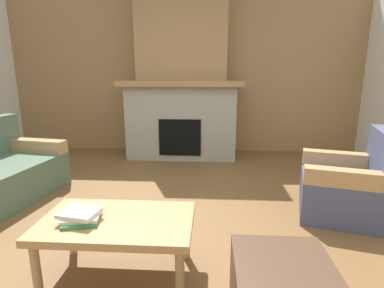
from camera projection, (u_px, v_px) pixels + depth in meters
The scene contains 6 objects.
ground at pixel (153, 238), 2.59m from camera, with size 9.00×9.00×0.00m, color brown.
wall_back_wood_panel at pixel (184, 72), 5.18m from camera, with size 6.00×0.12×2.70m, color #997047.
fireplace at pixel (182, 84), 4.86m from camera, with size 1.90×0.82×2.70m.
armchair at pixel (349, 186), 2.94m from camera, with size 0.93×0.93×0.85m.
coffee_table at pixel (117, 226), 2.02m from camera, with size 1.00×0.60×0.43m.
book_stack_near_edge at pixel (81, 216), 1.97m from camera, with size 0.27×0.27×0.07m.
Camera 1 is at (0.47, -2.30, 1.38)m, focal length 28.60 mm.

